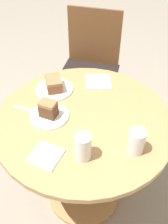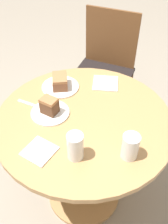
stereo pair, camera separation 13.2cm
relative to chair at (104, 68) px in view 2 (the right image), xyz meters
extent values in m
plane|color=gray|center=(0.08, -0.88, -0.48)|extent=(8.00, 8.00, 0.00)
cylinder|color=tan|center=(0.08, -0.88, -0.47)|extent=(0.49, 0.49, 0.03)
cylinder|color=tan|center=(0.08, -0.88, -0.11)|extent=(0.09, 0.09, 0.69)
cylinder|color=tan|center=(0.08, -0.88, 0.25)|extent=(0.92, 0.92, 0.03)
cylinder|color=brown|center=(-0.24, -0.26, -0.27)|extent=(0.04, 0.04, 0.42)
cylinder|color=brown|center=(0.18, -0.30, -0.27)|extent=(0.04, 0.04, 0.42)
cylinder|color=brown|center=(-0.19, 0.15, -0.27)|extent=(0.04, 0.04, 0.42)
cylinder|color=brown|center=(0.22, 0.10, -0.27)|extent=(0.04, 0.04, 0.42)
cube|color=black|center=(-0.01, -0.08, -0.05)|extent=(0.50, 0.49, 0.03)
cube|color=brown|center=(0.01, 0.14, 0.20)|extent=(0.44, 0.07, 0.47)
cylinder|color=white|center=(-0.09, -0.90, 0.27)|extent=(0.20, 0.20, 0.01)
cylinder|color=white|center=(-0.12, -0.68, 0.27)|extent=(0.22, 0.22, 0.01)
cube|color=brown|center=(-0.09, -0.90, 0.31)|extent=(0.10, 0.08, 0.07)
cube|color=#9E6B42|center=(-0.09, -0.90, 0.36)|extent=(0.09, 0.08, 0.02)
cube|color=brown|center=(-0.12, -0.68, 0.31)|extent=(0.12, 0.14, 0.06)
cube|color=#9E6B42|center=(-0.12, -0.68, 0.34)|extent=(0.12, 0.14, 0.01)
cylinder|color=beige|center=(0.35, -1.06, 0.31)|extent=(0.07, 0.07, 0.08)
cylinder|color=white|center=(0.35, -1.06, 0.33)|extent=(0.08, 0.08, 0.12)
cylinder|color=silver|center=(0.12, -1.13, 0.31)|extent=(0.06, 0.06, 0.08)
cylinder|color=white|center=(0.12, -1.13, 0.34)|extent=(0.07, 0.07, 0.13)
cube|color=silver|center=(0.13, -0.57, 0.27)|extent=(0.17, 0.17, 0.01)
cube|color=silver|center=(-0.22, -0.87, 0.27)|extent=(0.17, 0.05, 0.00)
cube|color=silver|center=(-0.05, -1.15, 0.27)|extent=(0.16, 0.16, 0.01)
camera|label=1|loc=(0.23, -1.84, 1.21)|focal=42.00mm
camera|label=2|loc=(0.36, -1.81, 1.21)|focal=42.00mm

